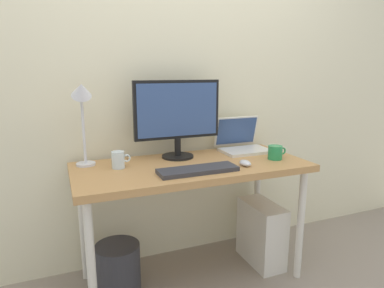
{
  "coord_description": "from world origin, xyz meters",
  "views": [
    {
      "loc": [
        -0.72,
        -1.79,
        1.29
      ],
      "look_at": [
        0.0,
        0.0,
        0.87
      ],
      "focal_mm": 31.67,
      "sensor_mm": 36.0,
      "label": 1
    }
  ],
  "objects_px": {
    "desk_lamp": "(82,104)",
    "mouse": "(245,163)",
    "keyboard": "(198,170)",
    "monitor": "(177,114)",
    "computer_tower": "(261,233)",
    "glass_cup": "(118,160)",
    "wastebasket": "(118,269)",
    "desk": "(192,176)",
    "coffee_mug": "(275,152)",
    "laptop": "(241,142)"
  },
  "relations": [
    {
      "from": "monitor",
      "to": "mouse",
      "type": "distance_m",
      "value": 0.51
    },
    {
      "from": "coffee_mug",
      "to": "wastebasket",
      "type": "relative_size",
      "value": 0.41
    },
    {
      "from": "mouse",
      "to": "glass_cup",
      "type": "xyz_separation_m",
      "value": [
        -0.68,
        0.23,
        0.03
      ]
    },
    {
      "from": "desk_lamp",
      "to": "wastebasket",
      "type": "height_order",
      "value": "desk_lamp"
    },
    {
      "from": "laptop",
      "to": "keyboard",
      "type": "height_order",
      "value": "laptop"
    },
    {
      "from": "laptop",
      "to": "monitor",
      "type": "bearing_deg",
      "value": -177.83
    },
    {
      "from": "desk",
      "to": "keyboard",
      "type": "xyz_separation_m",
      "value": [
        -0.03,
        -0.17,
        0.08
      ]
    },
    {
      "from": "coffee_mug",
      "to": "wastebasket",
      "type": "distance_m",
      "value": 1.17
    },
    {
      "from": "desk",
      "to": "desk_lamp",
      "type": "relative_size",
      "value": 2.73
    },
    {
      "from": "monitor",
      "to": "desk",
      "type": "bearing_deg",
      "value": -81.18
    },
    {
      "from": "computer_tower",
      "to": "glass_cup",
      "type": "bearing_deg",
      "value": 174.87
    },
    {
      "from": "desk",
      "to": "computer_tower",
      "type": "bearing_deg",
      "value": -0.95
    },
    {
      "from": "keyboard",
      "to": "glass_cup",
      "type": "relative_size",
      "value": 4.11
    },
    {
      "from": "laptop",
      "to": "coffee_mug",
      "type": "distance_m",
      "value": 0.29
    },
    {
      "from": "keyboard",
      "to": "coffee_mug",
      "type": "relative_size",
      "value": 3.58
    },
    {
      "from": "keyboard",
      "to": "glass_cup",
      "type": "xyz_separation_m",
      "value": [
        -0.38,
        0.24,
        0.04
      ]
    },
    {
      "from": "desk_lamp",
      "to": "mouse",
      "type": "bearing_deg",
      "value": -21.21
    },
    {
      "from": "desk",
      "to": "coffee_mug",
      "type": "height_order",
      "value": "coffee_mug"
    },
    {
      "from": "laptop",
      "to": "desk_lamp",
      "type": "bearing_deg",
      "value": -179.07
    },
    {
      "from": "desk_lamp",
      "to": "mouse",
      "type": "relative_size",
      "value": 5.56
    },
    {
      "from": "desk_lamp",
      "to": "glass_cup",
      "type": "xyz_separation_m",
      "value": [
        0.17,
        -0.1,
        -0.31
      ]
    },
    {
      "from": "laptop",
      "to": "desk",
      "type": "bearing_deg",
      "value": -156.74
    },
    {
      "from": "mouse",
      "to": "coffee_mug",
      "type": "bearing_deg",
      "value": 14.07
    },
    {
      "from": "glass_cup",
      "to": "wastebasket",
      "type": "height_order",
      "value": "glass_cup"
    },
    {
      "from": "laptop",
      "to": "glass_cup",
      "type": "height_order",
      "value": "laptop"
    },
    {
      "from": "desk",
      "to": "wastebasket",
      "type": "distance_m",
      "value": 0.7
    },
    {
      "from": "desk_lamp",
      "to": "mouse",
      "type": "distance_m",
      "value": 0.98
    },
    {
      "from": "laptop",
      "to": "keyboard",
      "type": "distance_m",
      "value": 0.6
    },
    {
      "from": "desk",
      "to": "coffee_mug",
      "type": "relative_size",
      "value": 11.14
    },
    {
      "from": "glass_cup",
      "to": "desk_lamp",
      "type": "bearing_deg",
      "value": 149.19
    },
    {
      "from": "laptop",
      "to": "coffee_mug",
      "type": "bearing_deg",
      "value": -74.97
    },
    {
      "from": "desk",
      "to": "computer_tower",
      "type": "height_order",
      "value": "desk"
    },
    {
      "from": "keyboard",
      "to": "coffee_mug",
      "type": "xyz_separation_m",
      "value": [
        0.55,
        0.07,
        0.03
      ]
    },
    {
      "from": "desk",
      "to": "coffee_mug",
      "type": "distance_m",
      "value": 0.54
    },
    {
      "from": "laptop",
      "to": "keyboard",
      "type": "bearing_deg",
      "value": -143.21
    },
    {
      "from": "desk_lamp",
      "to": "keyboard",
      "type": "bearing_deg",
      "value": -31.59
    },
    {
      "from": "computer_tower",
      "to": "wastebasket",
      "type": "xyz_separation_m",
      "value": [
        -0.96,
        0.04,
        -0.06
      ]
    },
    {
      "from": "laptop",
      "to": "wastebasket",
      "type": "height_order",
      "value": "laptop"
    },
    {
      "from": "mouse",
      "to": "glass_cup",
      "type": "relative_size",
      "value": 0.84
    },
    {
      "from": "coffee_mug",
      "to": "desk",
      "type": "bearing_deg",
      "value": 169.83
    },
    {
      "from": "coffee_mug",
      "to": "computer_tower",
      "type": "bearing_deg",
      "value": 100.83
    },
    {
      "from": "coffee_mug",
      "to": "glass_cup",
      "type": "bearing_deg",
      "value": 169.86
    },
    {
      "from": "keyboard",
      "to": "mouse",
      "type": "distance_m",
      "value": 0.3
    },
    {
      "from": "desk",
      "to": "laptop",
      "type": "bearing_deg",
      "value": 23.26
    },
    {
      "from": "desk_lamp",
      "to": "glass_cup",
      "type": "height_order",
      "value": "desk_lamp"
    },
    {
      "from": "coffee_mug",
      "to": "monitor",
      "type": "bearing_deg",
      "value": 154.04
    },
    {
      "from": "coffee_mug",
      "to": "computer_tower",
      "type": "distance_m",
      "value": 0.59
    },
    {
      "from": "laptop",
      "to": "mouse",
      "type": "height_order",
      "value": "laptop"
    },
    {
      "from": "monitor",
      "to": "computer_tower",
      "type": "bearing_deg",
      "value": -18.86
    },
    {
      "from": "monitor",
      "to": "desk_lamp",
      "type": "height_order",
      "value": "desk_lamp"
    }
  ]
}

